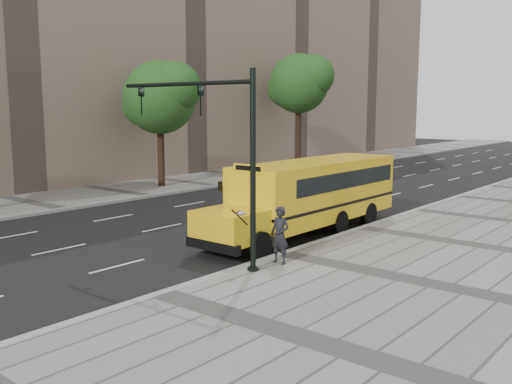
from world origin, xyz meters
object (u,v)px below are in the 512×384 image
Objects in this scene: traffic_signal at (219,143)px; tree_c at (300,83)px; school_bus at (313,191)px; pedestrian at (280,235)px; taxi_far at (314,181)px; tree_b at (160,97)px; taxi_near at (269,207)px.

tree_c is at bearing 120.56° from traffic_signal.
school_bus is 6.11× the size of pedestrian.
tree_c is 31.11m from pedestrian.
taxi_far is 2.28× the size of pedestrian.
traffic_signal is (15.60, -11.12, -1.79)m from tree_b.
taxi_near is at bearing 128.34° from pedestrian.
school_bus reaches higher than pedestrian.
tree_c is 5.11× the size of pedestrian.
tree_c is 2.24× the size of taxi_far.
taxi_near is at bearing 176.22° from school_bus.
tree_b is 15.36m from tree_c.
tree_b reaches higher than taxi_far.
school_bus is 5.74m from pedestrian.
taxi_near is at bearing -84.42° from taxi_far.
school_bus is at bearing 2.42° from taxi_near.
school_bus reaches higher than taxi_near.
tree_c is (0.01, 15.30, 1.34)m from tree_b.
traffic_signal is at bearing -83.86° from school_bus.
tree_c is 1.51× the size of traffic_signal.
pedestrian is at bearing -42.47° from taxi_near.
tree_b is 0.71× the size of school_bus.
pedestrian is at bearing -30.04° from tree_b.
tree_c reaches higher than pedestrian.
taxi_near is (-2.50, 0.17, -1.02)m from school_bus.
traffic_signal reaches higher than school_bus.
school_bus is at bearing -72.71° from taxi_far.
school_bus is at bearing -17.46° from tree_b.
traffic_signal is (-1.56, -1.19, 3.00)m from pedestrian.
school_bus is 2.70m from taxi_near.
tree_c is at bearing 126.71° from school_bus.
taxi_near reaches higher than taxi_far.
tree_c reaches higher than school_bus.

